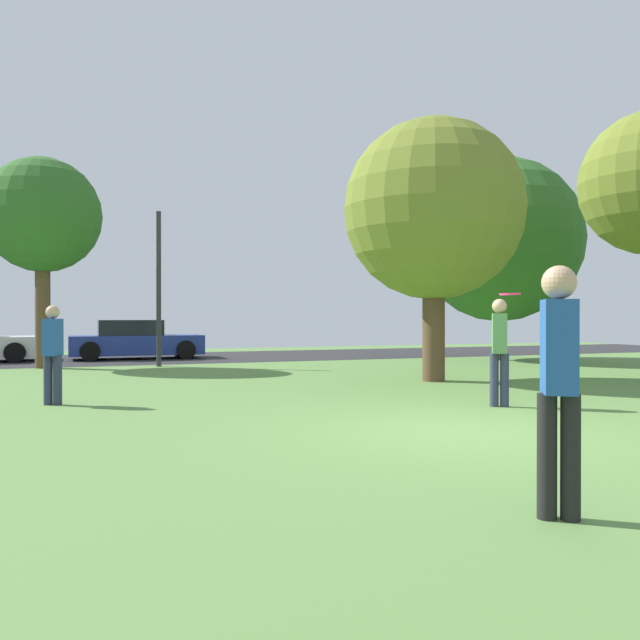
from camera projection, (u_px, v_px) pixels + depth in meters
ground_plane at (467, 432)px, 8.05m from camera, size 44.00×44.00×0.00m
road_strip at (213, 357)px, 23.01m from camera, size 44.00×6.40×0.01m
maple_tree_far at (499, 240)px, 21.36m from camera, size 5.44×5.44×6.73m
oak_tree_center at (42, 216)px, 18.02m from camera, size 3.22×3.22×5.91m
birch_tree_lone at (434, 211)px, 14.40m from camera, size 4.05×4.05×5.88m
person_thrower at (559, 377)px, 4.58m from camera, size 0.36×0.39×1.81m
person_catcher at (499, 347)px, 10.31m from camera, size 0.36×0.39×1.73m
person_bystander at (53, 350)px, 10.52m from camera, size 0.33×0.38×1.63m
frisbee_disc at (510, 294)px, 8.44m from camera, size 0.28×0.28×0.03m
parked_car_blue at (135, 341)px, 22.00m from camera, size 4.38×1.93×1.33m
street_lamp_post at (159, 289)px, 18.61m from camera, size 0.14×0.14×4.50m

